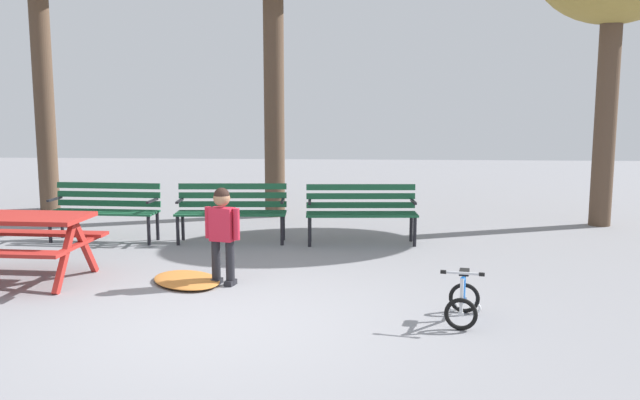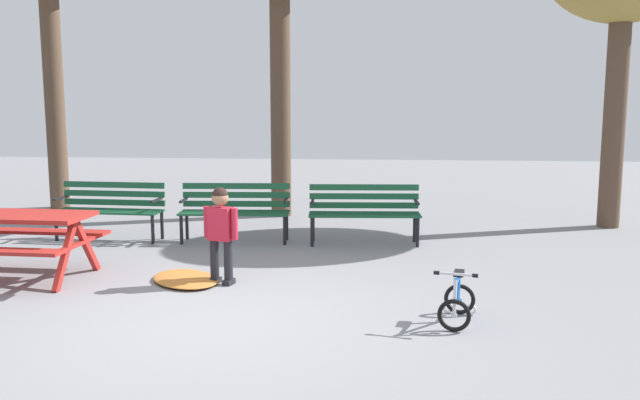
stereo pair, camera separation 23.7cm
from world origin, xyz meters
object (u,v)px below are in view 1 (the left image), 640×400
park_bench_left (232,207)px  park_bench_right (361,209)px  child_standing (222,228)px  picnic_table (9,230)px  kids_bicycle (463,300)px  park_bench_far_left (105,207)px

park_bench_left → park_bench_right: same height
park_bench_left → child_standing: bearing=-81.4°
park_bench_right → child_standing: size_ratio=1.47×
picnic_table → child_standing: (2.48, -0.02, 0.06)m
park_bench_left → kids_bicycle: (2.86, -3.44, -0.31)m
picnic_table → park_bench_left: 3.14m
child_standing → picnic_table: bearing=179.4°
child_standing → kids_bicycle: bearing=-23.9°
picnic_table → child_standing: bearing=-0.6°
picnic_table → park_bench_left: park_bench_left is taller
park_bench_right → park_bench_left: bearing=-179.3°
park_bench_far_left → kids_bicycle: park_bench_far_left is taller
kids_bicycle → child_standing: bearing=156.1°
park_bench_far_left → park_bench_right: size_ratio=1.00×
park_bench_far_left → park_bench_left: size_ratio=1.00×
park_bench_left → kids_bicycle: size_ratio=2.67×
park_bench_far_left → kids_bicycle: 5.85m
park_bench_far_left → child_standing: bearing=-45.8°
park_bench_far_left → park_bench_left: (1.89, 0.03, 0.00)m
park_bench_left → park_bench_right: bearing=0.7°
picnic_table → park_bench_far_left: size_ratio=1.14×
child_standing → park_bench_far_left: bearing=134.2°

